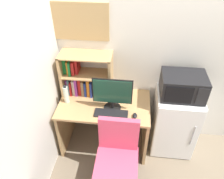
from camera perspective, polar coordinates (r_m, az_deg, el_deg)
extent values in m
cube|color=tan|center=(2.72, -2.02, -3.84)|extent=(1.13, 0.67, 0.03)
cube|color=tan|center=(3.09, -12.02, -8.28)|extent=(0.04, 0.60, 0.73)
cube|color=tan|center=(2.98, 8.77, -10.10)|extent=(0.04, 0.60, 0.73)
cube|color=tan|center=(2.81, -12.56, 4.19)|extent=(0.03, 0.29, 0.56)
cube|color=tan|center=(2.68, -0.35, 3.48)|extent=(0.03, 0.29, 0.56)
cube|color=tan|center=(2.59, -7.02, 8.94)|extent=(0.63, 0.29, 0.01)
cube|color=tan|center=(2.72, -6.60, 4.04)|extent=(0.56, 0.29, 0.01)
cube|color=purple|center=(2.92, -11.31, 1.51)|extent=(0.03, 0.18, 0.20)
cube|color=teal|center=(2.90, -10.77, 1.52)|extent=(0.02, 0.22, 0.22)
cube|color=#B21E1E|center=(2.89, -10.27, 1.23)|extent=(0.02, 0.24, 0.20)
cube|color=silver|center=(2.89, -9.59, 1.42)|extent=(0.04, 0.21, 0.21)
cube|color=purple|center=(2.86, -8.94, 1.64)|extent=(0.03, 0.24, 0.26)
cube|color=#B21E1E|center=(2.86, -8.12, 1.53)|extent=(0.04, 0.21, 0.24)
cube|color=brown|center=(2.85, -7.28, 1.29)|extent=(0.03, 0.24, 0.23)
cube|color=navy|center=(2.85, -6.59, 1.11)|extent=(0.02, 0.24, 0.21)
cube|color=orange|center=(2.83, -5.90, 1.30)|extent=(0.04, 0.22, 0.23)
cube|color=navy|center=(2.83, -5.13, 1.04)|extent=(0.02, 0.25, 0.22)
cube|color=#197233|center=(2.76, -11.98, 6.71)|extent=(0.04, 0.17, 0.21)
cube|color=orange|center=(2.76, -11.14, 6.26)|extent=(0.03, 0.18, 0.17)
cube|color=#197233|center=(2.73, -10.63, 6.21)|extent=(0.03, 0.23, 0.18)
cube|color=#B21E1E|center=(2.73, -9.87, 6.18)|extent=(0.04, 0.20, 0.17)
cube|color=#B21E1E|center=(2.73, -9.04, 6.41)|extent=(0.03, 0.16, 0.19)
cylinder|color=black|center=(2.64, 0.09, -4.77)|extent=(0.21, 0.21, 0.02)
cylinder|color=black|center=(2.60, 0.09, -3.94)|extent=(0.04, 0.04, 0.09)
cube|color=black|center=(2.48, 0.11, -0.47)|extent=(0.46, 0.01, 0.33)
cube|color=#193D2D|center=(2.48, 0.10, -0.54)|extent=(0.44, 0.02, 0.31)
cube|color=black|center=(2.56, -0.24, -6.34)|extent=(0.39, 0.14, 0.02)
ellipsoid|color=black|center=(2.53, 5.99, -6.83)|extent=(0.05, 0.09, 0.04)
cylinder|color=silver|center=(2.72, -11.91, -1.33)|extent=(0.06, 0.06, 0.23)
cylinder|color=black|center=(2.64, -12.25, 0.77)|extent=(0.03, 0.03, 0.02)
cube|color=white|center=(3.01, 15.86, -8.17)|extent=(0.54, 0.47, 0.91)
cube|color=white|center=(2.85, 16.38, -11.64)|extent=(0.52, 0.01, 0.88)
cylinder|color=#B2B2B7|center=(2.86, 20.36, -11.30)|extent=(0.01, 0.01, 0.32)
cube|color=black|center=(2.64, 18.02, 0.97)|extent=(0.50, 0.37, 0.28)
cube|color=black|center=(2.48, 17.03, -1.49)|extent=(0.30, 0.01, 0.21)
cube|color=black|center=(2.54, 22.54, -1.84)|extent=(0.12, 0.01, 0.22)
cylinder|color=black|center=(2.70, 1.12, -21.63)|extent=(0.04, 0.04, 0.41)
cube|color=#D84766|center=(2.51, 1.19, -18.97)|extent=(0.46, 0.46, 0.07)
cube|color=#D84766|center=(2.43, 1.77, -11.50)|extent=(0.44, 0.06, 0.44)
cube|color=tan|center=(2.59, -8.99, 17.12)|extent=(0.71, 0.02, 0.43)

